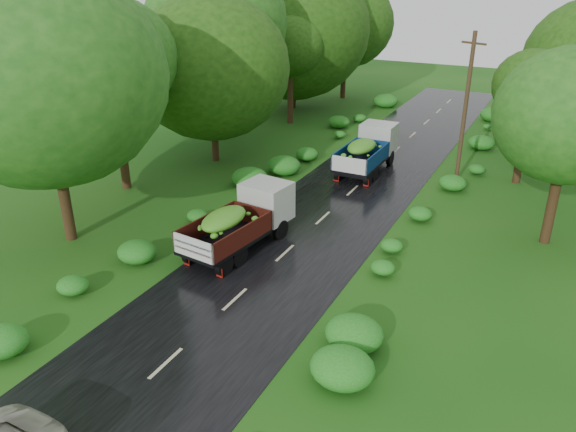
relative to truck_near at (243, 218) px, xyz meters
The scene contains 9 objects.
ground 8.08m from the truck_near, 76.52° to the right, with size 120.00×120.00×0.00m, color #124A10.
road 3.57m from the truck_near, 55.92° to the right, with size 6.50×80.00×0.02m, color black.
road_lines 2.87m from the truck_near, 43.21° to the right, with size 0.12×69.60×0.00m.
truck_near is the anchor object (origin of this frame).
truck_far 11.81m from the truck_near, 82.85° to the left, with size 2.08×5.75×2.41m.
utility_pole 14.19m from the truck_near, 62.08° to the left, with size 1.33×0.67×8.06m.
trees_left 17.14m from the truck_near, 120.91° to the left, with size 6.98×36.41×9.66m.
trees_right 21.48m from the truck_near, 57.14° to the left, with size 6.31×25.01×7.64m.
shrubs 6.60m from the truck_near, 73.47° to the left, with size 11.90×44.00×0.70m.
Camera 1 is at (9.52, -10.59, 11.13)m, focal length 35.00 mm.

